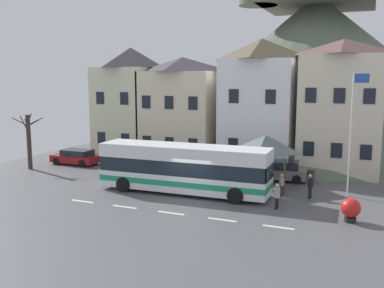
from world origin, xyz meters
TOP-DOWN VIEW (x-y plane):
  - ground_plane at (0.00, -0.00)m, footprint 40.00×60.00m
  - townhouse_00 at (-11.39, 12.37)m, footprint 5.03×6.80m
  - townhouse_01 at (-5.77, 11.78)m, footprint 6.54×5.63m
  - townhouse_02 at (1.37, 11.83)m, footprint 5.85×5.73m
  - townhouse_03 at (7.81, 11.56)m, footprint 6.01×5.19m
  - hilltop_castle at (3.66, 28.24)m, footprint 40.86×40.86m
  - transit_bus at (-1.05, 1.30)m, footprint 11.34×2.86m
  - bus_shelter at (3.41, 5.13)m, footprint 3.60×3.60m
  - parked_car_00 at (4.06, 7.28)m, footprint 4.09×2.23m
  - parked_car_01 at (-8.37, 6.99)m, footprint 4.47×2.11m
  - parked_car_03 at (-13.54, 6.37)m, footprint 4.20×2.00m
  - pedestrian_00 at (5.04, 2.76)m, footprint 0.29×0.31m
  - pedestrian_01 at (6.75, 3.14)m, footprint 0.34×0.37m
  - pedestrian_02 at (5.29, 0.10)m, footprint 0.36×0.36m
  - public_bench at (5.64, 7.45)m, footprint 1.69×0.48m
  - flagpole at (8.95, 4.62)m, footprint 0.95×0.10m
  - harbour_buoy at (9.30, -0.61)m, footprint 1.02×1.02m
  - bare_tree_00 at (-15.78, 3.25)m, footprint 2.41×1.00m

SIDE VIEW (x-z plane):
  - ground_plane at x=0.00m, z-range -0.06..0.00m
  - public_bench at x=5.64m, z-range 0.04..0.91m
  - parked_car_03 at x=-13.54m, z-range -0.01..1.29m
  - parked_car_01 at x=-8.37m, z-range -0.01..1.30m
  - parked_car_00 at x=4.06m, z-range -0.02..1.43m
  - harbour_buoy at x=9.30m, z-range 0.07..1.34m
  - pedestrian_01 at x=6.75m, z-range 0.08..1.62m
  - pedestrian_00 at x=5.04m, z-range 0.10..1.60m
  - pedestrian_02 at x=5.29m, z-range 0.14..1.65m
  - transit_bus at x=-1.05m, z-range 0.02..3.16m
  - bare_tree_00 at x=-15.78m, z-range 0.08..4.64m
  - bus_shelter at x=3.41m, z-range 1.18..4.77m
  - flagpole at x=8.95m, z-range 0.58..8.36m
  - townhouse_01 at x=-5.77m, z-range 0.00..9.28m
  - townhouse_00 at x=-11.39m, z-range 0.00..10.30m
  - townhouse_03 at x=7.81m, z-range 0.00..10.40m
  - townhouse_02 at x=1.37m, z-range 0.00..10.67m
  - hilltop_castle at x=3.66m, z-range -2.71..20.35m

